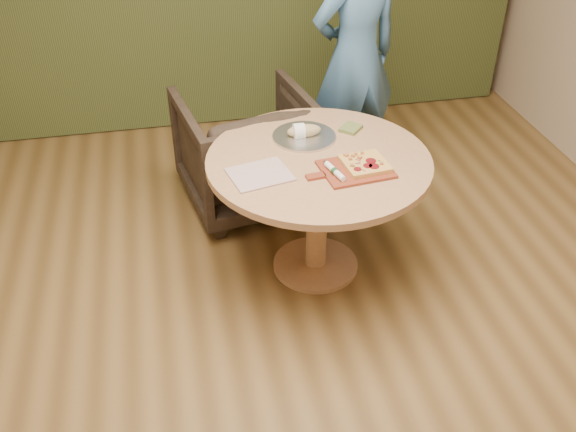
# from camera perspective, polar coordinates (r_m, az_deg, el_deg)

# --- Properties ---
(room_shell) EXTENTS (5.04, 6.04, 2.84)m
(room_shell) POSITION_cam_1_polar(r_m,az_deg,el_deg) (2.34, 1.04, 7.98)
(room_shell) COLOR brown
(room_shell) RESTS_ON ground
(pedestal_table) EXTENTS (1.21, 1.21, 0.75)m
(pedestal_table) POSITION_cam_1_polar(r_m,az_deg,el_deg) (3.50, 2.69, 3.18)
(pedestal_table) COLOR tan
(pedestal_table) RESTS_ON ground
(pizza_paddle) EXTENTS (0.46, 0.32, 0.01)m
(pizza_paddle) POSITION_cam_1_polar(r_m,az_deg,el_deg) (3.33, 5.87, 4.13)
(pizza_paddle) COLOR brown
(pizza_paddle) RESTS_ON pedestal_table
(flatbread_pizza) EXTENTS (0.24, 0.24, 0.04)m
(flatbread_pizza) POSITION_cam_1_polar(r_m,az_deg,el_deg) (3.35, 6.85, 4.65)
(flatbread_pizza) COLOR #E8B85A
(flatbread_pizza) RESTS_ON pizza_paddle
(cutlery_roll) EXTENTS (0.07, 0.20, 0.03)m
(cutlery_roll) POSITION_cam_1_polar(r_m,az_deg,el_deg) (3.26, 4.18, 4.00)
(cutlery_roll) COLOR white
(cutlery_roll) RESTS_ON pizza_paddle
(newspaper) EXTENTS (0.35, 0.31, 0.01)m
(newspaper) POSITION_cam_1_polar(r_m,az_deg,el_deg) (3.28, -2.52, 3.70)
(newspaper) COLOR white
(newspaper) RESTS_ON pedestal_table
(serving_tray) EXTENTS (0.36, 0.36, 0.02)m
(serving_tray) POSITION_cam_1_polar(r_m,az_deg,el_deg) (3.62, 1.43, 7.08)
(serving_tray) COLOR silver
(serving_tray) RESTS_ON pedestal_table
(bread_roll) EXTENTS (0.19, 0.09, 0.09)m
(bread_roll) POSITION_cam_1_polar(r_m,az_deg,el_deg) (3.60, 1.30, 7.57)
(bread_roll) COLOR tan
(bread_roll) RESTS_ON serving_tray
(green_packet) EXTENTS (0.15, 0.16, 0.02)m
(green_packet) POSITION_cam_1_polar(r_m,az_deg,el_deg) (3.72, 5.59, 7.77)
(green_packet) COLOR #4E602B
(green_packet) RESTS_ON pedestal_table
(armchair) EXTENTS (0.94, 0.90, 0.85)m
(armchair) POSITION_cam_1_polar(r_m,az_deg,el_deg) (4.22, -3.64, 6.28)
(armchair) COLOR black
(armchair) RESTS_ON ground
(person_standing) EXTENTS (0.73, 0.57, 1.76)m
(person_standing) POSITION_cam_1_polar(r_m,az_deg,el_deg) (4.38, 5.98, 13.88)
(person_standing) COLOR teal
(person_standing) RESTS_ON ground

